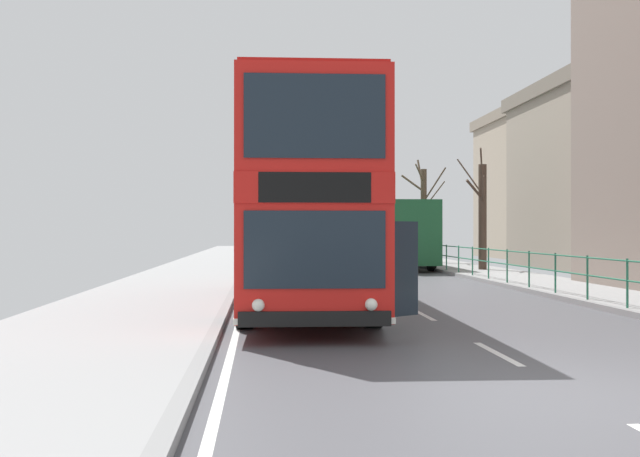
# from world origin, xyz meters

# --- Properties ---
(ground) EXTENTS (15.80, 140.00, 0.20)m
(ground) POSITION_xyz_m (-0.72, -0.00, 0.04)
(ground) COLOR #4D4D52
(double_decker_bus_main) EXTENTS (3.23, 10.38, 4.57)m
(double_decker_bus_main) POSITION_xyz_m (-2.53, 8.43, 2.39)
(double_decker_bus_main) COLOR red
(double_decker_bus_main) RESTS_ON ground
(background_bus_far_lane) EXTENTS (2.66, 9.15, 3.16)m
(background_bus_far_lane) POSITION_xyz_m (2.97, 26.21, 1.73)
(background_bus_far_lane) COLOR #19512D
(background_bus_far_lane) RESTS_ON ground
(pedestrian_railing_far_kerb) EXTENTS (0.05, 26.30, 1.08)m
(pedestrian_railing_far_kerb) POSITION_xyz_m (4.45, 12.71, 0.86)
(pedestrian_railing_far_kerb) COLOR #236B4C
(pedestrian_railing_far_kerb) RESTS_ON ground
(bare_tree_far_00) EXTENTS (1.08, 2.66, 5.14)m
(bare_tree_far_00) POSITION_xyz_m (6.05, 22.16, 2.54)
(bare_tree_far_00) COLOR #423328
(bare_tree_far_00) RESTS_ON ground
(bare_tree_far_01) EXTENTS (2.26, 2.15, 5.63)m
(bare_tree_far_01) POSITION_xyz_m (5.20, 29.59, 2.87)
(bare_tree_far_01) COLOR #4C3D2D
(bare_tree_far_01) RESTS_ON ground
(background_building_00) EXTENTS (9.08, 18.47, 9.77)m
(background_building_00) POSITION_xyz_m (16.29, 33.61, 4.91)
(background_building_00) COLOR gray
(background_building_00) RESTS_ON ground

